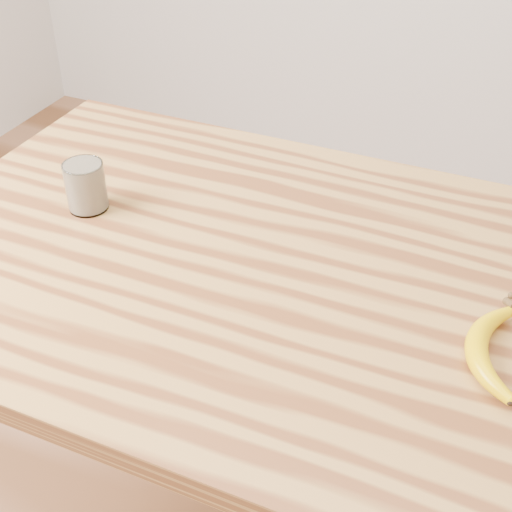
% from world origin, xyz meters
% --- Properties ---
extents(table, '(1.20, 0.80, 0.90)m').
position_xyz_m(table, '(0.00, 0.00, 0.77)').
color(table, '#A17237').
rests_on(table, ground).
extents(smoothie_glass, '(0.07, 0.07, 0.09)m').
position_xyz_m(smoothie_glass, '(-0.34, 0.02, 0.94)').
color(smoothie_glass, white).
rests_on(smoothie_glass, table).
extents(banana, '(0.13, 0.26, 0.03)m').
position_xyz_m(banana, '(0.34, -0.07, 0.92)').
color(banana, '#E0B100').
rests_on(banana, table).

